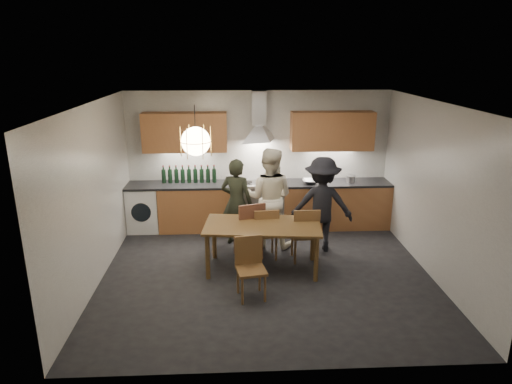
{
  "coord_description": "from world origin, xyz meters",
  "views": [
    {
      "loc": [
        -0.48,
        -6.35,
        3.29
      ],
      "look_at": [
        -0.14,
        0.4,
        1.2
      ],
      "focal_mm": 32.0,
      "sensor_mm": 36.0,
      "label": 1
    }
  ],
  "objects_px": {
    "chair_front": "(250,263)",
    "chair_back_left": "(250,227)",
    "person_left": "(237,202)",
    "wine_bottles": "(189,174)",
    "mixing_bowl": "(310,182)",
    "person_right": "(322,204)",
    "stock_pot": "(351,179)",
    "dining_table": "(263,230)",
    "person_mid": "(269,198)"
  },
  "relations": [
    {
      "from": "chair_front",
      "to": "chair_back_left",
      "type": "bearing_deg",
      "value": 77.64
    },
    {
      "from": "stock_pot",
      "to": "person_mid",
      "type": "bearing_deg",
      "value": -153.68
    },
    {
      "from": "mixing_bowl",
      "to": "person_mid",
      "type": "bearing_deg",
      "value": -137.87
    },
    {
      "from": "chair_back_left",
      "to": "chair_front",
      "type": "height_order",
      "value": "chair_back_left"
    },
    {
      "from": "dining_table",
      "to": "stock_pot",
      "type": "height_order",
      "value": "stock_pot"
    },
    {
      "from": "chair_back_left",
      "to": "person_right",
      "type": "relative_size",
      "value": 0.6
    },
    {
      "from": "person_left",
      "to": "person_right",
      "type": "distance_m",
      "value": 1.47
    },
    {
      "from": "chair_back_left",
      "to": "person_mid",
      "type": "distance_m",
      "value": 0.73
    },
    {
      "from": "mixing_bowl",
      "to": "chair_front",
      "type": "bearing_deg",
      "value": -116.34
    },
    {
      "from": "chair_back_left",
      "to": "person_right",
      "type": "height_order",
      "value": "person_right"
    },
    {
      "from": "dining_table",
      "to": "person_left",
      "type": "distance_m",
      "value": 1.1
    },
    {
      "from": "chair_front",
      "to": "person_mid",
      "type": "height_order",
      "value": "person_mid"
    },
    {
      "from": "person_right",
      "to": "mixing_bowl",
      "type": "relative_size",
      "value": 5.4
    },
    {
      "from": "person_mid",
      "to": "chair_front",
      "type": "bearing_deg",
      "value": 92.75
    },
    {
      "from": "person_mid",
      "to": "mixing_bowl",
      "type": "relative_size",
      "value": 5.77
    },
    {
      "from": "dining_table",
      "to": "person_left",
      "type": "bearing_deg",
      "value": 116.58
    },
    {
      "from": "person_right",
      "to": "wine_bottles",
      "type": "bearing_deg",
      "value": -19.35
    },
    {
      "from": "chair_front",
      "to": "wine_bottles",
      "type": "distance_m",
      "value": 2.92
    },
    {
      "from": "person_right",
      "to": "wine_bottles",
      "type": "relative_size",
      "value": 1.58
    },
    {
      "from": "chair_back_left",
      "to": "stock_pot",
      "type": "distance_m",
      "value": 2.43
    },
    {
      "from": "person_mid",
      "to": "mixing_bowl",
      "type": "bearing_deg",
      "value": -122.19
    },
    {
      "from": "chair_front",
      "to": "person_left",
      "type": "bearing_deg",
      "value": 85.02
    },
    {
      "from": "person_mid",
      "to": "person_right",
      "type": "relative_size",
      "value": 1.07
    },
    {
      "from": "stock_pot",
      "to": "person_left",
      "type": "bearing_deg",
      "value": -161.61
    },
    {
      "from": "person_left",
      "to": "person_right",
      "type": "bearing_deg",
      "value": -172.36
    },
    {
      "from": "chair_back_left",
      "to": "person_right",
      "type": "bearing_deg",
      "value": 177.83
    },
    {
      "from": "chair_back_left",
      "to": "mixing_bowl",
      "type": "relative_size",
      "value": 3.24
    },
    {
      "from": "mixing_bowl",
      "to": "stock_pot",
      "type": "distance_m",
      "value": 0.79
    },
    {
      "from": "chair_front",
      "to": "person_left",
      "type": "relative_size",
      "value": 0.55
    },
    {
      "from": "person_right",
      "to": "stock_pot",
      "type": "relative_size",
      "value": 9.3
    },
    {
      "from": "person_right",
      "to": "chair_back_left",
      "type": "bearing_deg",
      "value": 22.1
    },
    {
      "from": "dining_table",
      "to": "person_right",
      "type": "height_order",
      "value": "person_right"
    },
    {
      "from": "chair_back_left",
      "to": "mixing_bowl",
      "type": "xyz_separation_m",
      "value": [
        1.19,
        1.32,
        0.38
      ]
    },
    {
      "from": "chair_front",
      "to": "person_left",
      "type": "xyz_separation_m",
      "value": [
        -0.17,
        1.81,
        0.28
      ]
    },
    {
      "from": "person_left",
      "to": "wine_bottles",
      "type": "height_order",
      "value": "person_left"
    },
    {
      "from": "dining_table",
      "to": "stock_pot",
      "type": "distance_m",
      "value": 2.52
    },
    {
      "from": "chair_front",
      "to": "person_right",
      "type": "relative_size",
      "value": 0.53
    },
    {
      "from": "chair_back_left",
      "to": "stock_pot",
      "type": "height_order",
      "value": "stock_pot"
    },
    {
      "from": "person_left",
      "to": "mixing_bowl",
      "type": "xyz_separation_m",
      "value": [
        1.4,
        0.68,
        0.16
      ]
    },
    {
      "from": "person_left",
      "to": "person_mid",
      "type": "relative_size",
      "value": 0.89
    },
    {
      "from": "wine_bottles",
      "to": "chair_front",
      "type": "bearing_deg",
      "value": -68.42
    },
    {
      "from": "mixing_bowl",
      "to": "wine_bottles",
      "type": "distance_m",
      "value": 2.3
    },
    {
      "from": "chair_front",
      "to": "person_mid",
      "type": "relative_size",
      "value": 0.49
    },
    {
      "from": "chair_front",
      "to": "person_right",
      "type": "bearing_deg",
      "value": 39.51
    },
    {
      "from": "dining_table",
      "to": "person_mid",
      "type": "xyz_separation_m",
      "value": [
        0.17,
        0.95,
        0.21
      ]
    },
    {
      "from": "dining_table",
      "to": "wine_bottles",
      "type": "relative_size",
      "value": 1.79
    },
    {
      "from": "chair_back_left",
      "to": "mixing_bowl",
      "type": "bearing_deg",
      "value": -149.05
    },
    {
      "from": "person_left",
      "to": "mixing_bowl",
      "type": "height_order",
      "value": "person_left"
    },
    {
      "from": "person_mid",
      "to": "stock_pot",
      "type": "relative_size",
      "value": 9.94
    },
    {
      "from": "chair_back_left",
      "to": "wine_bottles",
      "type": "distance_m",
      "value": 1.92
    }
  ]
}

